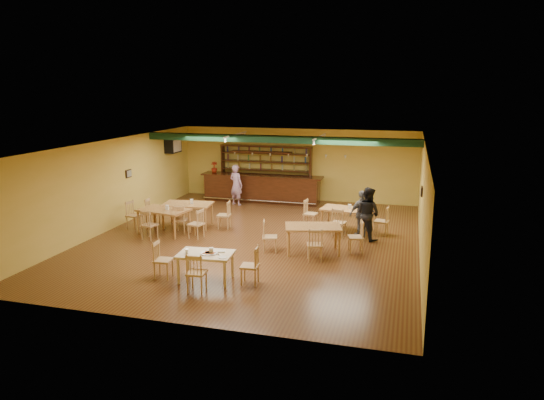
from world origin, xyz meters
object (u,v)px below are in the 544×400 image
(bar_counter, at_px, (262,188))
(patron_right_a, at_px, (368,214))
(dining_table_a, at_px, (188,215))
(dining_table_d, at_px, (313,239))
(patron_bar, at_px, (236,185))
(near_table, at_px, (206,267))
(dining_table_c, at_px, (164,221))
(dining_table_b, at_px, (345,220))

(bar_counter, height_order, patron_right_a, patron_right_a)
(patron_right_a, bearing_deg, dining_table_a, 36.02)
(dining_table_d, bearing_deg, patron_right_a, 35.23)
(bar_counter, xyz_separation_m, patron_bar, (-0.83, -0.83, 0.26))
(dining_table_a, bearing_deg, patron_right_a, -5.18)
(near_table, distance_m, patron_right_a, 5.79)
(bar_counter, xyz_separation_m, dining_table_a, (-1.33, -4.39, -0.16))
(patron_bar, bearing_deg, dining_table_c, 99.07)
(dining_table_c, bearing_deg, bar_counter, 82.50)
(dining_table_b, height_order, patron_bar, patron_bar)
(dining_table_a, height_order, dining_table_c, dining_table_a)
(patron_bar, bearing_deg, dining_table_b, 171.52)
(bar_counter, distance_m, dining_table_d, 6.82)
(bar_counter, distance_m, dining_table_a, 4.59)
(bar_counter, xyz_separation_m, dining_table_c, (-1.75, -5.32, -0.16))
(bar_counter, bearing_deg, near_table, -82.33)
(dining_table_b, xyz_separation_m, patron_bar, (-4.75, 2.64, 0.44))
(dining_table_d, bearing_deg, patron_bar, 113.75)
(bar_counter, relative_size, patron_bar, 3.09)
(dining_table_a, relative_size, near_table, 1.23)
(bar_counter, relative_size, near_table, 3.85)
(dining_table_b, distance_m, patron_right_a, 1.22)
(dining_table_d, distance_m, patron_right_a, 2.24)
(near_table, xyz_separation_m, patron_right_a, (3.53, 4.56, 0.48))
(bar_counter, height_order, dining_table_a, bar_counter)
(dining_table_c, distance_m, patron_bar, 4.61)
(dining_table_a, distance_m, dining_table_c, 1.02)
(bar_counter, distance_m, near_table, 8.91)
(patron_bar, height_order, patron_right_a, patron_right_a)
(bar_counter, xyz_separation_m, dining_table_d, (3.31, -5.96, -0.17))
(patron_bar, distance_m, patron_right_a, 6.53)
(dining_table_b, bearing_deg, near_table, -108.64)
(dining_table_b, distance_m, near_table, 6.02)
(patron_right_a, bearing_deg, near_table, 87.13)
(dining_table_a, bearing_deg, patron_bar, 75.72)
(dining_table_c, distance_m, dining_table_d, 5.10)
(bar_counter, relative_size, dining_table_a, 3.12)
(dining_table_b, height_order, dining_table_c, dining_table_c)
(dining_table_b, relative_size, dining_table_c, 0.95)
(dining_table_a, height_order, dining_table_d, dining_table_a)
(dining_table_c, bearing_deg, near_table, -39.35)
(dining_table_a, distance_m, dining_table_b, 5.32)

